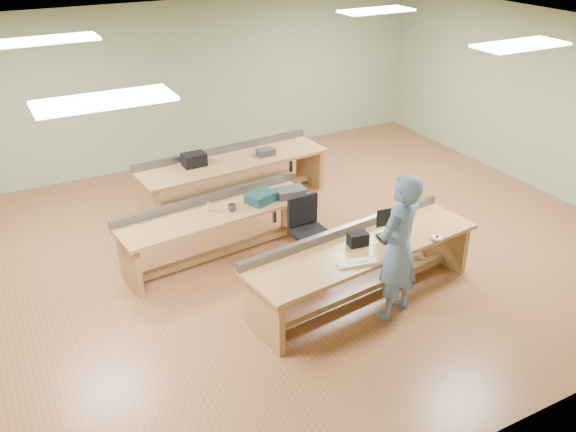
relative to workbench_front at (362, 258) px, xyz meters
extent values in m
plane|color=brown|center=(-0.36, 1.49, -0.56)|extent=(10.00, 10.00, 0.00)
plane|color=silver|center=(-0.36, 1.49, 2.44)|extent=(10.00, 10.00, 0.00)
cube|color=gray|center=(-0.36, 5.49, 0.94)|extent=(10.00, 0.04, 3.00)
cube|color=gray|center=(-0.36, -2.51, 0.94)|extent=(10.00, 0.04, 3.00)
cube|color=gray|center=(4.64, 1.49, 0.94)|extent=(0.04, 8.00, 3.00)
cube|color=white|center=(-2.86, -0.01, 2.41)|extent=(1.20, 0.50, 0.03)
cube|color=white|center=(-2.86, 2.99, 2.41)|extent=(1.20, 0.50, 0.03)
cube|color=white|center=(2.14, -0.01, 2.41)|extent=(1.20, 0.50, 0.03)
cube|color=white|center=(2.14, 2.99, 2.41)|extent=(1.20, 0.50, 0.03)
cube|color=#AF7E4A|center=(0.00, -0.04, 0.16)|extent=(3.26, 1.23, 0.05)
cube|color=#AF7E4A|center=(-1.47, -0.22, -0.21)|extent=(0.17, 0.75, 0.70)
cube|color=#AF7E4A|center=(1.48, 0.14, -0.21)|extent=(0.17, 0.75, 0.70)
cube|color=#AF7E4A|center=(0.00, -0.04, -0.46)|extent=(2.87, 0.45, 0.08)
cube|color=#54565C|center=(-0.04, 0.34, 0.24)|extent=(3.17, 0.46, 0.11)
cube|color=#AF7E4A|center=(-1.24, 1.70, 0.16)|extent=(2.85, 1.03, 0.05)
cube|color=#AF7E4A|center=(-2.52, 1.57, -0.21)|extent=(0.15, 0.65, 0.70)
cube|color=#AF7E4A|center=(0.05, 1.84, -0.21)|extent=(0.15, 0.65, 0.70)
cube|color=#AF7E4A|center=(-1.24, 1.70, -0.46)|extent=(2.48, 0.36, 0.08)
cube|color=#54565C|center=(-1.27, 2.03, 0.24)|extent=(2.78, 0.38, 0.11)
cube|color=#AF7E4A|center=(-0.29, 3.31, 0.16)|extent=(3.26, 1.09, 0.05)
cube|color=#AF7E4A|center=(-1.78, 3.20, -0.21)|extent=(0.14, 0.76, 0.70)
cube|color=#AF7E4A|center=(1.21, 3.42, -0.21)|extent=(0.14, 0.76, 0.70)
cube|color=#AF7E4A|center=(-0.29, 3.31, -0.46)|extent=(2.90, 0.32, 0.08)
cube|color=#54565C|center=(-0.32, 3.69, 0.24)|extent=(3.20, 0.32, 0.11)
imported|color=#677EA8|center=(0.15, -0.49, 0.36)|extent=(0.78, 0.64, 1.84)
cube|color=black|center=(0.40, -0.03, 0.20)|extent=(0.34, 0.29, 0.03)
cube|color=black|center=(0.42, 0.09, 0.43)|extent=(0.31, 0.06, 0.24)
cube|color=beige|center=(-0.31, -0.34, 0.20)|extent=(0.50, 0.25, 0.03)
ellipsoid|color=white|center=(0.88, -0.33, 0.22)|extent=(0.18, 0.19, 0.07)
cube|color=black|center=(-0.06, 0.03, 0.27)|extent=(0.26, 0.19, 0.17)
cylinder|color=black|center=(-0.21, 0.91, -0.32)|extent=(0.07, 0.07, 0.49)
cube|color=black|center=(-0.21, 0.91, -0.05)|extent=(0.48, 0.48, 0.07)
cube|color=black|center=(-0.22, 1.14, 0.22)|extent=(0.45, 0.07, 0.42)
cylinder|color=black|center=(-0.21, 0.91, -0.53)|extent=(0.55, 0.55, 0.07)
cube|color=#12343B|center=(-0.58, 1.69, 0.26)|extent=(0.47, 0.41, 0.14)
cube|color=#323234|center=(-0.12, 1.67, 0.24)|extent=(0.44, 0.30, 0.11)
imported|color=#323234|center=(-1.05, 1.62, 0.23)|extent=(0.15, 0.15, 0.09)
cylinder|color=silver|center=(-1.33, 1.75, 0.25)|extent=(0.08, 0.08, 0.13)
cube|color=black|center=(-0.94, 3.39, 0.29)|extent=(0.37, 0.27, 0.21)
cube|color=#323234|center=(0.27, 3.26, 0.24)|extent=(0.29, 0.22, 0.11)
camera|label=1|loc=(-3.87, -5.31, 3.93)|focal=38.00mm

